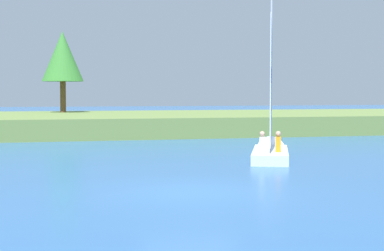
% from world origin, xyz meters
% --- Properties ---
extents(ground_plane, '(200.00, 200.00, 0.00)m').
position_xyz_m(ground_plane, '(0.00, 0.00, 0.00)').
color(ground_plane, '#2D609E').
extents(shore_bank, '(80.00, 15.19, 1.18)m').
position_xyz_m(shore_bank, '(0.00, 24.94, 0.59)').
color(shore_bank, olive).
rests_on(shore_bank, ground).
extents(shoreline_tree_midright, '(2.97, 2.97, 5.82)m').
position_xyz_m(shoreline_tree_midright, '(-2.33, 29.10, 5.18)').
color(shoreline_tree_midright, brown).
rests_on(shoreline_tree_midright, shore_bank).
extents(sailboat, '(3.11, 5.25, 6.62)m').
position_xyz_m(sailboat, '(5.10, 7.41, 0.48)').
color(sailboat, silver).
rests_on(sailboat, ground).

